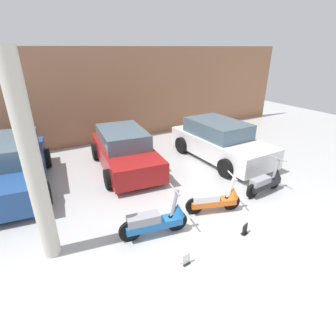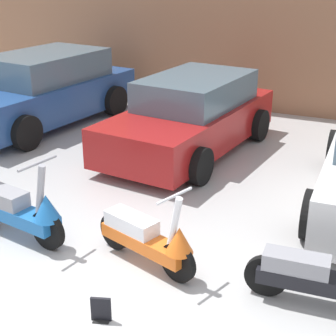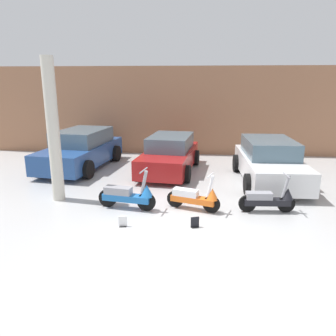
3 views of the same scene
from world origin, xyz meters
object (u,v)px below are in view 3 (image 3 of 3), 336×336
at_px(scooter_front_right, 195,197).
at_px(placard_near_left_scooter, 123,222).
at_px(car_rear_right, 269,162).
at_px(placard_near_right_scooter, 195,223).
at_px(car_rear_center, 170,155).
at_px(scooter_front_center, 269,199).
at_px(car_rear_left, 81,150).
at_px(scooter_front_left, 129,195).
at_px(support_column_side, 53,131).

height_order(scooter_front_right, placard_near_left_scooter, scooter_front_right).
bearing_deg(car_rear_right, placard_near_right_scooter, -33.75).
height_order(car_rear_center, car_rear_right, car_rear_right).
xyz_separation_m(scooter_front_right, car_rear_right, (2.46, 2.82, 0.32)).
distance_m(scooter_front_center, car_rear_right, 2.84).
distance_m(car_rear_left, car_rear_center, 3.54).
bearing_deg(placard_near_left_scooter, car_rear_left, 118.37).
height_order(scooter_front_center, placard_near_left_scooter, scooter_front_center).
relative_size(scooter_front_right, car_rear_left, 0.31).
xyz_separation_m(car_rear_left, placard_near_right_scooter, (4.55, -5.17, -0.60)).
relative_size(scooter_front_left, scooter_front_right, 1.12).
xyz_separation_m(scooter_front_right, car_rear_center, (-1.02, 3.81, 0.28)).
distance_m(scooter_front_center, support_column_side, 6.12).
height_order(car_rear_left, placard_near_right_scooter, car_rear_left).
height_order(scooter_front_left, support_column_side, support_column_side).
height_order(scooter_front_left, scooter_front_right, scooter_front_left).
height_order(car_rear_right, support_column_side, support_column_side).
height_order(scooter_front_right, placard_near_right_scooter, scooter_front_right).
bearing_deg(placard_near_right_scooter, scooter_front_center, 30.19).
distance_m(car_rear_right, placard_near_left_scooter, 5.79).
relative_size(car_rear_left, placard_near_left_scooter, 17.56).
height_order(car_rear_center, support_column_side, support_column_side).
relative_size(car_rear_right, support_column_side, 1.07).
xyz_separation_m(scooter_front_right, support_column_side, (-3.96, 0.47, 1.63)).
distance_m(placard_near_right_scooter, support_column_side, 4.65).
relative_size(car_rear_left, car_rear_center, 1.10).
xyz_separation_m(car_rear_right, placard_near_left_scooter, (-4.16, -3.99, -0.57)).
xyz_separation_m(placard_near_left_scooter, support_column_side, (-2.26, 1.65, 1.88)).
relative_size(scooter_front_right, scooter_front_center, 0.97).
bearing_deg(car_rear_left, car_rear_center, 92.82).
distance_m(car_rear_center, placard_near_left_scooter, 5.06).
distance_m(car_rear_right, placard_near_right_scooter, 4.64).
relative_size(scooter_front_left, placard_near_right_scooter, 6.16).
bearing_deg(placard_near_left_scooter, scooter_front_right, 34.80).
bearing_deg(placard_near_right_scooter, car_rear_left, 131.32).
relative_size(car_rear_center, placard_near_left_scooter, 16.03).
height_order(placard_near_right_scooter, support_column_side, support_column_side).
distance_m(scooter_front_left, support_column_side, 2.77).
relative_size(car_rear_right, placard_near_right_scooter, 16.42).
relative_size(scooter_front_center, car_rear_left, 0.32).
bearing_deg(scooter_front_center, scooter_front_left, 178.18).
bearing_deg(scooter_front_center, placard_near_left_scooter, -165.10).
bearing_deg(support_column_side, car_rear_left, 99.17).
bearing_deg(scooter_front_center, placard_near_right_scooter, -153.58).
relative_size(scooter_front_center, support_column_side, 0.37).
bearing_deg(car_rear_center, support_column_side, -34.70).
bearing_deg(placard_near_right_scooter, scooter_front_left, 150.72).
relative_size(car_rear_center, support_column_side, 1.04).
xyz_separation_m(scooter_front_left, placard_near_right_scooter, (1.77, -0.99, -0.28)).
bearing_deg(placard_near_left_scooter, support_column_side, 143.92).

